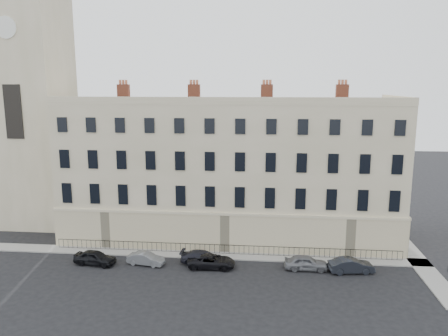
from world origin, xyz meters
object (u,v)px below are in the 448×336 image
Objects in this scene: car_b at (146,259)px; car_c at (203,258)px; car_a at (95,258)px; car_f at (351,266)px; car_e at (306,263)px; car_d at (211,261)px.

car_b is 0.82× the size of car_c.
car_a is at bearing 104.89° from car_b.
car_f is at bearing -79.91° from car_b.
car_e is at bearing -78.94° from car_b.
car_c is 9.73m from car_e.
car_c is 1.19m from car_d.
car_b is at bearing 81.61° from car_f.
car_e is (9.73, -0.38, 0.05)m from car_c.
car_f is (13.79, -0.62, 0.04)m from car_c.
car_a is 1.12× the size of car_b.
car_f reaches higher than car_c.
car_a reaches higher than car_e.
car_f is at bearing -93.96° from car_e.
car_a is 0.90× the size of car_d.
car_d is at bearing -80.14° from car_a.
car_a reaches higher than car_b.
car_c is (5.44, 0.71, 0.04)m from car_b.
car_d is (11.20, 0.36, -0.07)m from car_a.
car_e is at bearing -88.91° from car_c.
car_a is 4.88m from car_b.
car_f is (4.06, -0.24, -0.01)m from car_e.
car_a is 10.36m from car_c.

